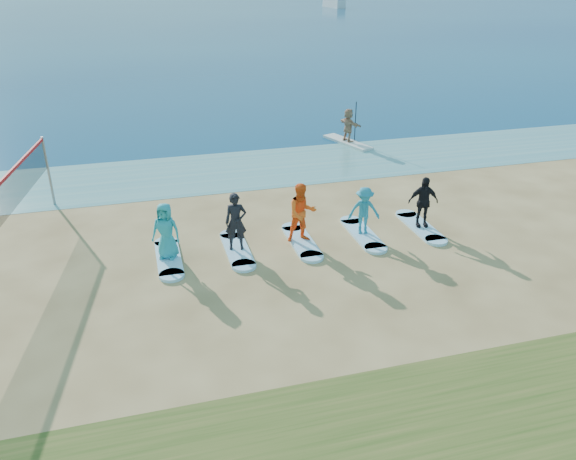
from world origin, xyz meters
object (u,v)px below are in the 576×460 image
object	(u,v)px
paddleboard	(348,142)
surfboard_0	(169,258)
paddleboarder	(348,125)
surfboard_1	(237,250)
student_4	(423,202)
student_3	(364,211)
surfboard_4	(420,227)
surfboard_3	(363,234)
student_1	(236,222)
student_2	(302,213)
surfboard_2	(302,242)
volleyball_net	(2,203)
student_0	(166,231)
boat_offshore_b	(334,8)

from	to	relation	value
paddleboard	surfboard_0	bearing A→B (deg)	-152.85
paddleboarder	surfboard_1	world-z (taller)	paddleboarder
student_4	paddleboarder	bearing A→B (deg)	93.21
student_3	surfboard_4	world-z (taller)	student_3
paddleboarder	surfboard_1	xyz separation A→B (m)	(-7.28, -9.70, -0.86)
student_4	surfboard_3	bearing A→B (deg)	-169.94
student_1	student_2	xyz separation A→B (m)	(2.04, 0.00, 0.05)
student_2	student_4	size ratio (longest dim) A/B	1.11
paddleboarder	student_2	xyz separation A→B (m)	(-5.24, -9.70, 0.12)
surfboard_1	student_1	xyz separation A→B (m)	(0.00, 0.00, 0.92)
surfboard_2	surfboard_3	world-z (taller)	same
volleyball_net	surfboard_3	xyz separation A→B (m)	(10.40, -0.92, -1.86)
paddleboard	student_2	distance (m)	11.07
volleyball_net	paddleboard	distance (m)	16.30
surfboard_0	student_0	bearing A→B (deg)	0.00
student_1	student_3	size ratio (longest dim) A/B	1.14
volleyball_net	student_0	bearing A→B (deg)	-12.11
surfboard_1	student_4	bearing A→B (deg)	0.00
student_3	surfboard_4	distance (m)	2.20
student_1	student_4	size ratio (longest dim) A/B	1.05
volleyball_net	surfboard_4	distance (m)	12.61
surfboard_0	student_4	bearing A→B (deg)	0.00
volleyball_net	student_0	xyz separation A→B (m)	(4.29, -0.92, -0.97)
boat_offshore_b	student_2	bearing A→B (deg)	-119.03
paddleboard	surfboard_1	world-z (taller)	paddleboard
boat_offshore_b	surfboard_2	distance (m)	105.99
surfboard_4	student_4	world-z (taller)	student_4
paddleboarder	student_3	bearing A→B (deg)	144.08
paddleboard	surfboard_3	xyz separation A→B (m)	(-3.20, -9.70, -0.01)
student_0	student_3	bearing A→B (deg)	23.19
student_1	surfboard_3	world-z (taller)	student_1
volleyball_net	student_2	bearing A→B (deg)	-6.28
paddleboard	paddleboarder	world-z (taller)	paddleboarder
paddleboarder	student_1	size ratio (longest dim) A/B	0.89
surfboard_2	surfboard_4	distance (m)	4.08
surfboard_4	student_2	bearing A→B (deg)	180.00
surfboard_1	surfboard_3	distance (m)	4.08
volleyball_net	surfboard_4	size ratio (longest dim) A/B	4.09
paddleboarder	surfboard_4	xyz separation A→B (m)	(-1.17, -9.70, -0.86)
surfboard_1	surfboard_2	bearing A→B (deg)	0.00
student_0	surfboard_4	xyz separation A→B (m)	(8.15, 0.00, -0.89)
surfboard_3	volleyball_net	bearing A→B (deg)	174.95
paddleboarder	student_0	distance (m)	13.45
surfboard_4	student_4	bearing A→B (deg)	0.00
volleyball_net	student_4	xyz separation A→B (m)	(12.44, -0.92, -0.97)
surfboard_2	paddleboarder	bearing A→B (deg)	61.62
surfboard_1	student_3	bearing A→B (deg)	0.00
student_1	paddleboard	bearing A→B (deg)	61.45
surfboard_2	student_3	world-z (taller)	student_3
surfboard_0	student_0	world-z (taller)	student_0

